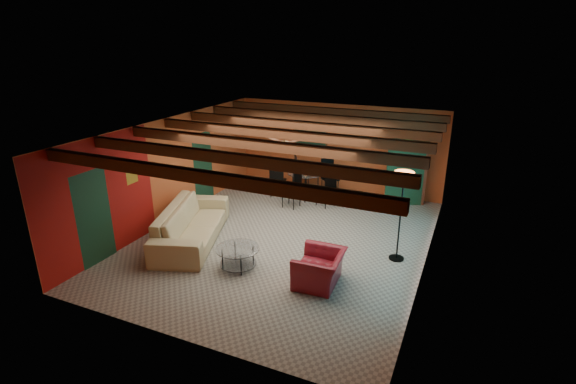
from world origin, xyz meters
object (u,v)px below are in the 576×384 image
at_px(dining_table, 305,180).
at_px(potted_plant, 410,134).
at_px(coffee_table, 238,258).
at_px(sofa, 192,224).
at_px(armchair, 320,268).
at_px(floor_lamp, 400,217).
at_px(armoire, 406,173).
at_px(vase, 306,159).

height_order(dining_table, potted_plant, potted_plant).
bearing_deg(coffee_table, sofa, 157.14).
distance_m(sofa, dining_table, 4.02).
height_order(armchair, floor_lamp, floor_lamp).
xyz_separation_m(floor_lamp, potted_plant, (-0.45, 3.59, 1.03)).
xyz_separation_m(armoire, potted_plant, (0.00, 0.00, 1.14)).
height_order(armchair, armoire, armoire).
height_order(armoire, vase, armoire).
distance_m(armoire, floor_lamp, 3.62).
height_order(armoire, floor_lamp, floor_lamp).
bearing_deg(sofa, floor_lamp, -96.99).
relative_size(sofa, vase, 16.69).
bearing_deg(potted_plant, armchair, -98.36).
xyz_separation_m(armoire, vase, (-2.79, -0.87, 0.32)).
bearing_deg(sofa, potted_plant, -61.85).
relative_size(sofa, floor_lamp, 1.48).
distance_m(potted_plant, vase, 3.04).
height_order(sofa, potted_plant, potted_plant).
bearing_deg(dining_table, armchair, -64.95).
bearing_deg(floor_lamp, armchair, -126.85).
relative_size(dining_table, floor_lamp, 1.07).
distance_m(coffee_table, potted_plant, 6.17).
distance_m(armchair, dining_table, 4.79).
bearing_deg(armoire, armchair, -120.87).
relative_size(armchair, potted_plant, 2.05).
relative_size(armchair, coffee_table, 1.11).
distance_m(sofa, armoire, 6.27).
relative_size(coffee_table, potted_plant, 1.85).
xyz_separation_m(sofa, potted_plant, (4.19, 4.63, 1.60)).
xyz_separation_m(coffee_table, potted_plant, (2.54, 5.33, 1.80)).
bearing_deg(armoire, potted_plant, 0.00).
height_order(coffee_table, armoire, armoire).
distance_m(dining_table, floor_lamp, 4.25).
distance_m(sofa, floor_lamp, 4.80).
height_order(sofa, armchair, sofa).
relative_size(coffee_table, vase, 5.16).
bearing_deg(coffee_table, armoire, 64.47).
bearing_deg(armoire, vase, 174.78).
height_order(sofa, coffee_table, sofa).
bearing_deg(armchair, coffee_table, -89.27).
bearing_deg(floor_lamp, sofa, -167.29).
bearing_deg(armoire, dining_table, 174.78).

